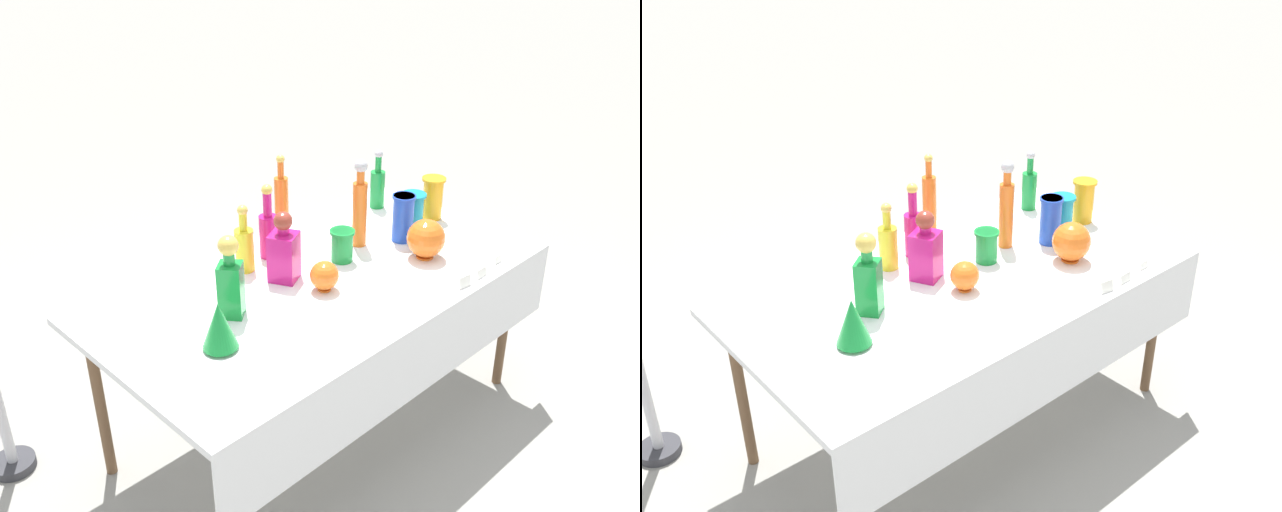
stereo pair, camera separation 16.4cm
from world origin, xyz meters
TOP-DOWN VIEW (x-y plane):
  - ground_plane at (0.00, 0.00)m, footprint 40.00×40.00m
  - display_table at (0.00, -0.04)m, footprint 1.86×1.01m
  - tall_bottle_0 at (-0.17, 0.27)m, footprint 0.08×0.08m
  - tall_bottle_1 at (-0.02, 0.29)m, footprint 0.08×0.08m
  - tall_bottle_2 at (0.15, 0.40)m, footprint 0.06×0.06m
  - tall_bottle_3 at (0.70, 0.31)m, footprint 0.07×0.07m
  - tall_bottle_4 at (0.33, 0.09)m, footprint 0.06×0.06m
  - square_decanter_0 at (-0.11, 0.10)m, footprint 0.14×0.14m
  - square_decanter_1 at (-0.43, 0.03)m, footprint 0.12×0.12m
  - slender_vase_0 at (0.64, 0.04)m, footprint 0.12×0.12m
  - slender_vase_1 at (0.17, 0.04)m, footprint 0.11×0.11m
  - slender_vase_2 at (0.51, -0.01)m, footprint 0.11×0.11m
  - slender_vase_3 at (0.79, 0.04)m, footprint 0.11×0.11m
  - fluted_vase_0 at (-0.59, -0.11)m, footprint 0.13×0.13m
  - round_bowl_0 at (-0.06, -0.08)m, footprint 0.12×0.12m
  - round_bowl_1 at (0.45, -0.19)m, footprint 0.17×0.17m
  - price_tag_left at (0.47, -0.46)m, footprint 0.06×0.02m
  - price_tag_center at (0.35, -0.46)m, footprint 0.06×0.03m
  - price_tag_right at (0.62, -0.44)m, footprint 0.05×0.01m

SIDE VIEW (x-z plane):
  - ground_plane at x=0.00m, z-range 0.00..0.00m
  - display_table at x=0.00m, z-range 0.32..1.08m
  - price_tag_right at x=0.62m, z-range 0.76..0.79m
  - price_tag_left at x=0.47m, z-range 0.76..0.80m
  - price_tag_center at x=0.35m, z-range 0.76..0.81m
  - round_bowl_0 at x=-0.06m, z-range 0.76..0.89m
  - slender_vase_1 at x=0.17m, z-range 0.77..0.91m
  - round_bowl_1 at x=0.45m, z-range 0.76..0.94m
  - slender_vase_0 at x=0.64m, z-range 0.77..0.94m
  - fluted_vase_0 at x=-0.59m, z-range 0.76..0.95m
  - slender_vase_3 at x=0.79m, z-range 0.77..0.97m
  - tall_bottle_0 at x=-0.17m, z-range 0.72..1.02m
  - tall_bottle_3 at x=0.70m, z-range 0.72..1.02m
  - slender_vase_2 at x=0.51m, z-range 0.77..0.98m
  - tall_bottle_1 at x=-0.02m, z-range 0.72..1.05m
  - square_decanter_0 at x=-0.11m, z-range 0.74..1.04m
  - square_decanter_1 at x=-0.43m, z-range 0.75..1.07m
  - tall_bottle_2 at x=0.15m, z-range 0.73..1.11m
  - tall_bottle_4 at x=0.33m, z-range 0.74..1.14m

